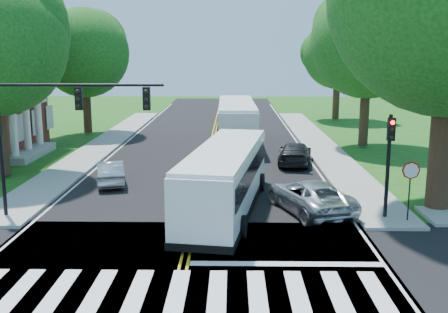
{
  "coord_description": "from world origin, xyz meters",
  "views": [
    {
      "loc": [
        1.64,
        -15.16,
        7.09
      ],
      "look_at": [
        1.26,
        8.27,
        2.4
      ],
      "focal_mm": 42.0,
      "sensor_mm": 36.0,
      "label": 1
    }
  ],
  "objects_px": {
    "bus_lead": "(226,177)",
    "suv": "(310,196)",
    "bus_follow": "(236,122)",
    "dark_sedan": "(295,153)",
    "hatchback": "(111,172)",
    "signal_nw": "(53,118)",
    "signal_ne": "(389,152)"
  },
  "relations": [
    {
      "from": "bus_lead",
      "to": "dark_sedan",
      "type": "bearing_deg",
      "value": -104.32
    },
    {
      "from": "signal_nw",
      "to": "bus_lead",
      "type": "bearing_deg",
      "value": 10.12
    },
    {
      "from": "suv",
      "to": "dark_sedan",
      "type": "height_order",
      "value": "suv"
    },
    {
      "from": "bus_follow",
      "to": "suv",
      "type": "relative_size",
      "value": 2.44
    },
    {
      "from": "bus_lead",
      "to": "bus_follow",
      "type": "bearing_deg",
      "value": -83.13
    },
    {
      "from": "bus_follow",
      "to": "dark_sedan",
      "type": "bearing_deg",
      "value": 115.1
    },
    {
      "from": "hatchback",
      "to": "suv",
      "type": "relative_size",
      "value": 0.75
    },
    {
      "from": "signal_ne",
      "to": "dark_sedan",
      "type": "height_order",
      "value": "signal_ne"
    },
    {
      "from": "signal_nw",
      "to": "dark_sedan",
      "type": "bearing_deg",
      "value": 44.61
    },
    {
      "from": "bus_lead",
      "to": "suv",
      "type": "bearing_deg",
      "value": -172.54
    },
    {
      "from": "bus_lead",
      "to": "suv",
      "type": "distance_m",
      "value": 3.88
    },
    {
      "from": "dark_sedan",
      "to": "suv",
      "type": "bearing_deg",
      "value": 96.85
    },
    {
      "from": "signal_ne",
      "to": "bus_follow",
      "type": "height_order",
      "value": "signal_ne"
    },
    {
      "from": "bus_follow",
      "to": "hatchback",
      "type": "bearing_deg",
      "value": 60.81
    },
    {
      "from": "bus_follow",
      "to": "dark_sedan",
      "type": "distance_m",
      "value": 8.49
    },
    {
      "from": "bus_lead",
      "to": "suv",
      "type": "xyz_separation_m",
      "value": [
        3.79,
        -0.09,
        -0.82
      ]
    },
    {
      "from": "signal_ne",
      "to": "hatchback",
      "type": "relative_size",
      "value": 1.12
    },
    {
      "from": "bus_lead",
      "to": "suv",
      "type": "height_order",
      "value": "bus_lead"
    },
    {
      "from": "bus_follow",
      "to": "hatchback",
      "type": "height_order",
      "value": "bus_follow"
    },
    {
      "from": "signal_nw",
      "to": "suv",
      "type": "distance_m",
      "value": 11.64
    },
    {
      "from": "signal_nw",
      "to": "dark_sedan",
      "type": "height_order",
      "value": "signal_nw"
    },
    {
      "from": "signal_ne",
      "to": "bus_follow",
      "type": "bearing_deg",
      "value": 108.3
    },
    {
      "from": "suv",
      "to": "dark_sedan",
      "type": "relative_size",
      "value": 1.08
    },
    {
      "from": "signal_nw",
      "to": "hatchback",
      "type": "bearing_deg",
      "value": 81.75
    },
    {
      "from": "signal_ne",
      "to": "bus_lead",
      "type": "bearing_deg",
      "value": 169.48
    },
    {
      "from": "signal_nw",
      "to": "signal_ne",
      "type": "xyz_separation_m",
      "value": [
        14.06,
        0.01,
        -1.41
      ]
    },
    {
      "from": "signal_nw",
      "to": "signal_ne",
      "type": "height_order",
      "value": "signal_nw"
    },
    {
      "from": "signal_nw",
      "to": "suv",
      "type": "height_order",
      "value": "signal_nw"
    },
    {
      "from": "bus_lead",
      "to": "hatchback",
      "type": "xyz_separation_m",
      "value": [
        -6.32,
        4.74,
        -0.9
      ]
    },
    {
      "from": "signal_nw",
      "to": "bus_follow",
      "type": "distance_m",
      "value": 20.63
    },
    {
      "from": "bus_follow",
      "to": "suv",
      "type": "distance_m",
      "value": 18.04
    },
    {
      "from": "signal_ne",
      "to": "bus_lead",
      "type": "xyz_separation_m",
      "value": [
        -6.86,
        1.27,
        -1.4
      ]
    }
  ]
}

